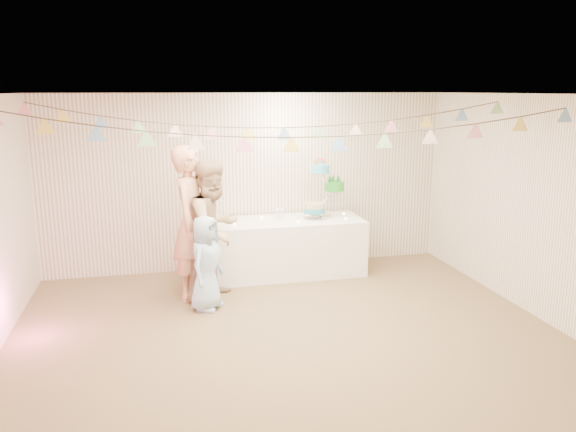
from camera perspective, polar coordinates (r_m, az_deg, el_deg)
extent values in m
plane|color=brown|center=(6.37, -0.11, -11.81)|extent=(6.00, 6.00, 0.00)
plane|color=white|center=(5.79, -0.12, 12.28)|extent=(6.00, 6.00, 0.00)
plane|color=white|center=(8.36, -4.01, 3.44)|extent=(6.00, 6.00, 0.00)
plane|color=white|center=(3.66, 8.91, -8.98)|extent=(6.00, 6.00, 0.00)
plane|color=white|center=(7.23, 23.73, 0.92)|extent=(5.00, 5.00, 0.00)
cube|color=white|center=(8.19, -0.02, -3.14)|extent=(2.16, 0.87, 0.81)
cylinder|color=white|center=(7.95, -3.62, -1.02)|extent=(0.36, 0.36, 0.02)
imported|color=#E7A079|center=(7.25, -9.70, -0.67)|extent=(0.71, 0.84, 1.97)
imported|color=tan|center=(7.20, -7.53, -1.39)|extent=(1.10, 1.10, 1.81)
imported|color=#A6CBEB|center=(6.91, -8.32, -4.74)|extent=(0.62, 0.69, 1.18)
cylinder|color=#FFD88C|center=(7.80, -5.50, -0.82)|extent=(0.04, 0.04, 0.03)
cylinder|color=#FFD88C|center=(8.19, -2.69, -0.13)|extent=(0.04, 0.04, 0.03)
cylinder|color=#FFD88C|center=(7.90, 1.05, -0.59)|extent=(0.04, 0.04, 0.03)
cylinder|color=#FFD88C|center=(8.38, 1.97, 0.18)|extent=(0.04, 0.04, 0.03)
cylinder|color=#FFD88C|center=(8.14, 5.90, -0.25)|extent=(0.04, 0.04, 0.03)
cylinder|color=#FFD88C|center=(8.47, 5.69, 0.26)|extent=(0.04, 0.04, 0.03)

